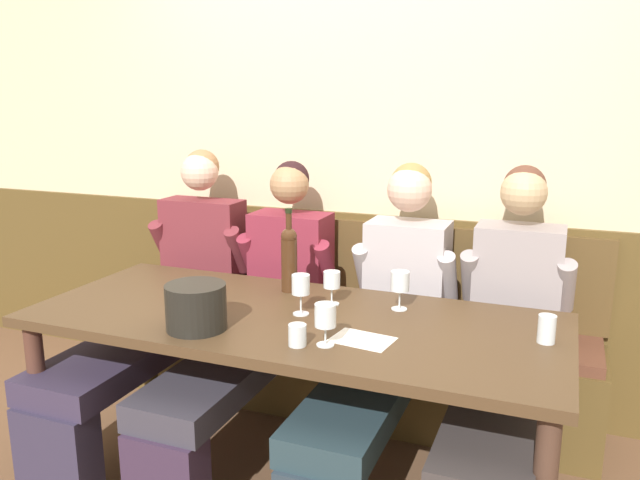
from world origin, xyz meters
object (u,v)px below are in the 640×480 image
person_center_right_seat (507,340)px  wine_glass_right_end (301,286)px  wine_glass_center_front (325,316)px  wine_glass_left_end (332,281)px  person_left_seat (387,322)px  wine_bottle_amber_mid (289,257)px  person_center_left_seat (259,311)px  dining_table (292,334)px  ice_bucket (196,307)px  wine_glass_by_bottle (400,283)px  wall_bench (350,356)px  water_tumbler_right (547,329)px  water_tumbler_left (187,290)px  water_tumbler_center (297,335)px  person_right_seat (162,299)px

person_center_right_seat → wine_glass_right_end: (-0.75, -0.31, 0.23)m
wine_glass_center_front → wine_glass_left_end: wine_glass_center_front is taller
person_left_seat → wine_bottle_amber_mid: (-0.42, -0.06, 0.26)m
person_center_left_seat → wine_glass_left_end: (0.41, -0.14, 0.23)m
dining_table → ice_bucket: size_ratio=9.34×
wine_glass_by_bottle → wine_glass_right_end: bearing=-150.1°
wall_bench → person_center_right_seat: size_ratio=1.82×
water_tumbler_right → wine_glass_center_front: bearing=-156.5°
water_tumbler_left → water_tumbler_center: size_ratio=1.29×
wall_bench → ice_bucket: 1.13m
person_center_left_seat → person_center_right_seat: (1.09, 0.01, 0.02)m
person_center_right_seat → ice_bucket: size_ratio=5.87×
wine_glass_left_end → water_tumbler_left: bearing=-161.9°
person_center_left_seat → person_left_seat: person_left_seat is taller
person_center_right_seat → water_tumbler_center: size_ratio=17.25×
wine_glass_center_front → person_center_right_seat: bearing=45.7°
person_center_left_seat → water_tumbler_center: bearing=-52.6°
person_right_seat → wine_bottle_amber_mid: person_right_seat is taller
water_tumbler_center → person_center_left_seat: bearing=127.4°
wall_bench → dining_table: size_ratio=1.15×
ice_bucket → person_left_seat: bearing=47.5°
ice_bucket → water_tumbler_left: size_ratio=2.27×
person_left_seat → wine_glass_center_front: (-0.06, -0.57, 0.21)m
wall_bench → wine_glass_by_bottle: size_ratio=15.12×
person_center_left_seat → wine_glass_by_bottle: person_center_left_seat is taller
dining_table → wine_glass_left_end: size_ratio=14.90×
person_right_seat → water_tumbler_left: (0.35, -0.31, 0.18)m
person_center_right_seat → wine_glass_by_bottle: bearing=-164.9°
wall_bench → water_tumbler_center: (0.14, -0.97, 0.49)m
wall_bench → water_tumbler_right: wall_bench is taller
dining_table → wine_glass_center_front: wine_glass_center_front is taller
ice_bucket → water_tumbler_center: bearing=-1.6°
person_center_right_seat → water_tumbler_left: size_ratio=13.34×
wine_bottle_amber_mid → ice_bucket: bearing=-103.2°
person_left_seat → dining_table: bearing=-130.0°
person_right_seat → ice_bucket: size_ratio=5.84×
person_right_seat → person_center_left_seat: person_right_seat is taller
dining_table → person_center_left_seat: (-0.31, 0.32, -0.05)m
wine_glass_by_bottle → person_center_right_seat: bearing=15.1°
ice_bucket → wine_bottle_amber_mid: (0.13, 0.54, 0.07)m
dining_table → water_tumbler_right: 0.94m
wine_glass_center_front → water_tumbler_right: 0.76m
person_center_right_seat → wine_bottle_amber_mid: (-0.92, -0.05, 0.26)m
wine_glass_by_bottle → water_tumbler_center: (-0.23, -0.49, -0.07)m
person_right_seat → water_tumbler_left: size_ratio=13.27×
wine_bottle_amber_mid → wine_glass_by_bottle: bearing=-6.8°
wall_bench → wine_glass_center_front: bearing=-76.3°
water_tumbler_left → wine_glass_right_end: bearing=3.4°
dining_table → wine_bottle_amber_mid: (-0.14, 0.28, 0.23)m
person_center_left_seat → person_left_seat: (0.60, 0.02, 0.02)m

